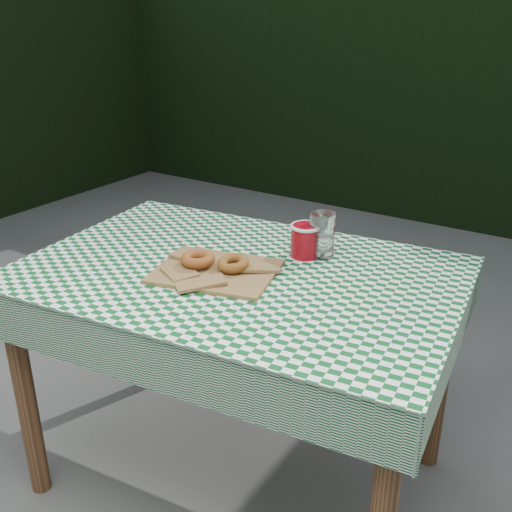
# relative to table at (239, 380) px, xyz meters

# --- Properties ---
(ground) EXTENTS (60.00, 60.00, 0.00)m
(ground) POSITION_rel_table_xyz_m (-0.11, -0.05, -0.38)
(ground) COLOR #4A4A45
(ground) RESTS_ON ground
(hedge_north) EXTENTS (7.00, 0.70, 1.80)m
(hedge_north) POSITION_rel_table_xyz_m (-0.11, 3.15, 0.53)
(hedge_north) COLOR black
(hedge_north) RESTS_ON ground
(table) EXTENTS (1.31, 0.94, 0.75)m
(table) POSITION_rel_table_xyz_m (0.00, 0.00, 0.00)
(table) COLOR #522F1C
(table) RESTS_ON ground
(tablecloth) EXTENTS (1.33, 0.96, 0.01)m
(tablecloth) POSITION_rel_table_xyz_m (0.00, 0.00, 0.38)
(tablecloth) COLOR #0B491C
(tablecloth) RESTS_ON table
(paper_bag) EXTENTS (0.39, 0.34, 0.02)m
(paper_bag) POSITION_rel_table_xyz_m (-0.04, -0.05, 0.39)
(paper_bag) COLOR olive
(paper_bag) RESTS_ON tablecloth
(bagel_front) EXTENTS (0.11, 0.11, 0.03)m
(bagel_front) POSITION_rel_table_xyz_m (-0.10, -0.06, 0.41)
(bagel_front) COLOR #A25E21
(bagel_front) RESTS_ON paper_bag
(bagel_back) EXTENTS (0.11, 0.11, 0.03)m
(bagel_back) POSITION_rel_table_xyz_m (0.00, -0.03, 0.41)
(bagel_back) COLOR brown
(bagel_back) RESTS_ON paper_bag
(coffee_mug) EXTENTS (0.24, 0.24, 0.10)m
(coffee_mug) POSITION_rel_table_xyz_m (0.11, 0.20, 0.43)
(coffee_mug) COLOR maroon
(coffee_mug) RESTS_ON tablecloth
(drinking_glass) EXTENTS (0.10, 0.10, 0.14)m
(drinking_glass) POSITION_rel_table_xyz_m (0.16, 0.22, 0.45)
(drinking_glass) COLOR white
(drinking_glass) RESTS_ON tablecloth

